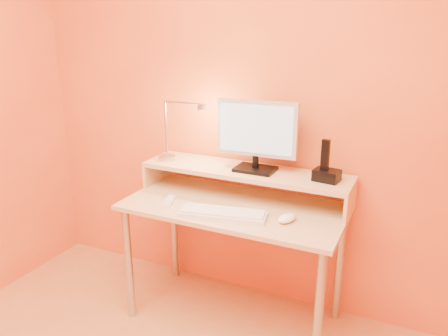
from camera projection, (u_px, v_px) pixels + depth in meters
The scene contains 25 objects.
wall_back at pixel (257, 99), 2.51m from camera, with size 3.00×0.04×2.50m, color orange.
desk_leg_fl at pixel (129, 264), 2.52m from camera, with size 0.04×0.04×0.69m, color #ADADAD.
desk_leg_fr at pixel (318, 315), 2.07m from camera, with size 0.04×0.04×0.69m, color #ADADAD.
desk_leg_bl at pixel (174, 229), 2.95m from camera, with size 0.04×0.04×0.69m, color #ADADAD.
desk_leg_br at pixel (339, 265), 2.50m from camera, with size 0.04×0.04×0.69m, color #ADADAD.
desk_lower at pixel (234, 207), 2.40m from camera, with size 1.20×0.60×0.03m, color #DEB97F.
shelf_riser_left at pixel (158, 171), 2.74m from camera, with size 0.02×0.30×0.14m, color #DEB97F.
shelf_riser_right at pixel (350, 201), 2.26m from camera, with size 0.02×0.30×0.14m, color #DEB97F.
desk_shelf at pixel (245, 171), 2.48m from camera, with size 1.20×0.30×0.03m, color #DEB97F.
monitor_foot at pixel (255, 169), 2.45m from camera, with size 0.22×0.16×0.02m, color black.
monitor_neck at pixel (255, 162), 2.43m from camera, with size 0.04×0.04×0.07m, color black.
monitor_panel at pixel (257, 129), 2.38m from camera, with size 0.45×0.04×0.31m, color #B7B7C1.
monitor_back at pixel (258, 128), 2.40m from camera, with size 0.40×0.01×0.26m, color black.
monitor_screen at pixel (256, 129), 2.37m from camera, with size 0.41×0.00×0.27m, color #94BEDB.
lamp_base at pixel (167, 158), 2.65m from camera, with size 0.10×0.10×0.03m, color #ADADAD.
lamp_post at pixel (166, 129), 2.59m from camera, with size 0.01×0.01×0.33m, color #ADADAD.
lamp_arm at pixel (183, 103), 2.49m from camera, with size 0.01×0.01×0.24m, color #ADADAD.
lamp_head at pixel (201, 107), 2.45m from camera, with size 0.04×0.04×0.03m, color #ADADAD.
lamp_bulb at pixel (201, 110), 2.45m from camera, with size 0.03×0.03×0.00m, color #FFEAC6.
phone_dock at pixel (327, 175), 2.28m from camera, with size 0.13×0.10×0.06m, color black.
phone_handset at pixel (325, 155), 2.25m from camera, with size 0.04×0.03×0.16m, color black.
phone_led at pixel (333, 179), 2.22m from camera, with size 0.01×0.00×0.04m, color #1F29F8.
keyboard at pixel (223, 214), 2.24m from camera, with size 0.45×0.14×0.02m, color silver.
mouse at pixel (287, 218), 2.18m from camera, with size 0.07×0.12×0.04m, color white.
remote_control at pixel (169, 201), 2.41m from camera, with size 0.04×0.16×0.02m, color silver.
Camera 1 is at (0.89, -0.85, 1.65)m, focal length 35.12 mm.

